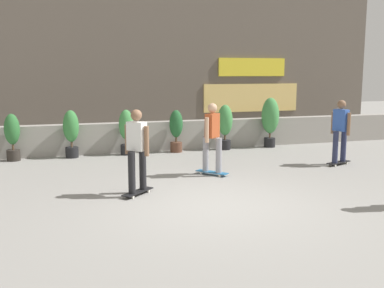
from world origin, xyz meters
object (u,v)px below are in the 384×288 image
(potted_plant_1, at_px, (71,131))
(skater_far_left, at_px, (212,136))
(potted_plant_3, at_px, (176,129))
(skater_mid_plaza, at_px, (137,148))
(potted_plant_2, at_px, (126,130))
(potted_plant_4, at_px, (225,124))
(skater_by_wall_right, at_px, (340,129))
(potted_plant_0, at_px, (12,135))
(potted_plant_5, at_px, (270,118))

(potted_plant_1, relative_size, skater_far_left, 0.80)
(potted_plant_3, relative_size, skater_mid_plaza, 0.75)
(skater_mid_plaza, bearing_deg, potted_plant_2, 83.79)
(potted_plant_2, xyz_separation_m, potted_plant_4, (3.10, 0.00, 0.06))
(potted_plant_3, height_order, skater_far_left, skater_far_left)
(potted_plant_3, distance_m, skater_far_left, 3.25)
(potted_plant_2, relative_size, skater_by_wall_right, 0.78)
(potted_plant_0, relative_size, potted_plant_3, 1.01)
(potted_plant_1, distance_m, skater_mid_plaza, 4.59)
(potted_plant_1, xyz_separation_m, skater_by_wall_right, (6.65, -3.11, 0.18))
(skater_mid_plaza, bearing_deg, potted_plant_0, 120.51)
(potted_plant_2, bearing_deg, potted_plant_3, 0.00)
(potted_plant_4, relative_size, skater_far_left, 0.83)
(potted_plant_1, height_order, potted_plant_5, potted_plant_5)
(potted_plant_2, bearing_deg, potted_plant_1, 180.00)
(potted_plant_1, distance_m, potted_plant_5, 6.22)
(skater_far_left, xyz_separation_m, skater_mid_plaza, (-2.00, -1.22, 0.00))
(potted_plant_4, xyz_separation_m, skater_far_left, (-1.59, -3.24, 0.14))
(potted_plant_4, bearing_deg, potted_plant_5, -0.00)
(potted_plant_4, relative_size, potted_plant_5, 0.88)
(potted_plant_0, height_order, skater_mid_plaza, skater_mid_plaza)
(potted_plant_1, height_order, skater_by_wall_right, skater_by_wall_right)
(potted_plant_0, distance_m, potted_plant_4, 6.21)
(potted_plant_3, distance_m, potted_plant_5, 3.15)
(potted_plant_0, height_order, potted_plant_1, potted_plant_1)
(skater_by_wall_right, bearing_deg, potted_plant_4, 122.55)
(potted_plant_1, bearing_deg, potted_plant_5, -0.00)
(potted_plant_3, bearing_deg, skater_mid_plaza, -114.12)
(skater_by_wall_right, xyz_separation_m, skater_mid_plaza, (-5.57, -1.35, 0.00))
(potted_plant_3, bearing_deg, skater_by_wall_right, -41.08)
(potted_plant_5, relative_size, skater_mid_plaza, 0.94)
(potted_plant_2, distance_m, potted_plant_3, 1.51)
(potted_plant_4, height_order, skater_far_left, skater_far_left)
(potted_plant_4, bearing_deg, skater_mid_plaza, -128.77)
(skater_mid_plaza, bearing_deg, potted_plant_4, 51.23)
(potted_plant_2, bearing_deg, potted_plant_5, -0.00)
(potted_plant_1, bearing_deg, skater_by_wall_right, -25.11)
(potted_plant_3, relative_size, skater_far_left, 0.75)
(skater_far_left, relative_size, skater_by_wall_right, 1.00)
(potted_plant_0, xyz_separation_m, skater_by_wall_right, (8.20, -3.11, 0.23))
(skater_far_left, distance_m, skater_mid_plaza, 2.34)
(skater_by_wall_right, height_order, skater_mid_plaza, same)
(skater_far_left, bearing_deg, potted_plant_3, 89.99)
(potted_plant_4, xyz_separation_m, skater_by_wall_right, (1.99, -3.11, 0.14))
(potted_plant_3, xyz_separation_m, potted_plant_4, (1.58, -0.00, 0.10))
(potted_plant_2, relative_size, skater_mid_plaza, 0.78)
(potted_plant_2, bearing_deg, potted_plant_0, 180.00)
(potted_plant_0, height_order, skater_far_left, skater_far_left)
(potted_plant_2, relative_size, potted_plant_4, 0.95)
(potted_plant_2, xyz_separation_m, potted_plant_5, (4.65, -0.00, 0.19))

